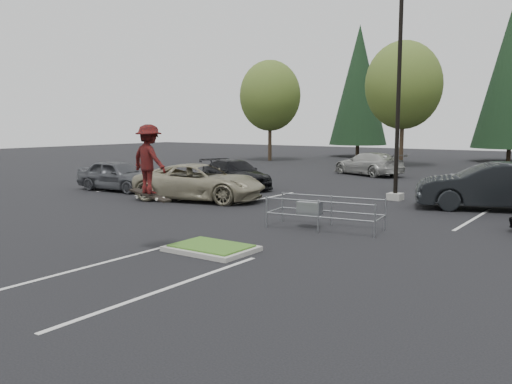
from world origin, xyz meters
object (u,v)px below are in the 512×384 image
Objects in this scene: decid_a at (270,98)px; decid_b at (403,88)px; car_l_grey at (118,175)px; car_far_silver at (369,164)px; car_l_tan at (199,182)px; car_l_black at (234,174)px; skateboarder at (149,160)px; cart_corral at (313,208)px; car_r_charc at (491,186)px; light_pole at (398,95)px; conif_a at (359,85)px.

decid_a is 12.02m from decid_b.
car_l_grey is 16.31m from car_far_silver.
decid_b reaches higher than car_l_grey.
car_l_tan is 1.14× the size of car_l_black.
skateboarder reaches higher than car_l_tan.
car_l_tan reaches higher than car_l_grey.
skateboarder is 9.73m from car_l_tan.
decid_a is 4.55× the size of skateboarder.
decid_a is at bearing 118.11° from cart_corral.
car_r_charc is at bearing -66.13° from car_l_black.
light_pole is 25.86m from decid_a.
decid_b is at bearing 96.42° from cart_corral.
car_l_grey is 17.09m from car_r_charc.
car_l_tan is at bearing -96.15° from car_l_grey.
light_pole is 12.03m from car_far_silver.
car_r_charc reaches higher than cart_corral.
car_far_silver is (1.01, -8.53, -5.30)m from decid_b.
decid_b is 4.93× the size of skateboarder.
car_l_grey reaches higher than cart_corral.
car_l_black is (-8.66, 7.20, 0.09)m from cart_corral.
cart_corral is 11.26m from car_l_black.
car_l_grey is at bearing -86.61° from conif_a.
conif_a is at bearing -167.98° from car_r_charc.
light_pole is 9.34m from car_l_black.
car_l_tan reaches higher than cart_corral.
skateboarder is (16.81, -31.03, -3.16)m from decid_a.
decid_b reaches higher than car_far_silver.
car_l_grey reaches higher than car_far_silver.
car_r_charc is (3.84, 7.20, 0.28)m from cart_corral.
car_l_black is at bearing -110.97° from car_r_charc.
car_l_grey is at bearing -30.91° from skateboarder.
decid_b is 24.59m from car_l_grey.
skateboarder is at bearing -127.58° from car_l_black.
car_r_charc is at bearing -7.13° from light_pole.
cart_corral is at bearing -105.87° from car_l_black.
car_l_grey is at bearing 158.90° from cart_corral.
light_pole is 2.26× the size of car_l_grey.
light_pole reaches higher than car_l_grey.
light_pole is at bearing -90.99° from skateboarder.
conif_a reaches higher than cart_corral.
car_l_tan is (-7.00, -5.00, -3.77)m from light_pole.
decid_b is 1.69× the size of car_l_tan.
decid_b reaches higher than car_l_tan.
car_far_silver is (13.01, -8.03, -4.84)m from decid_a.
decid_a is (-18.51, 18.03, 1.02)m from light_pole.
conif_a is at bearing -1.44° from car_l_tan.
car_l_tan is 1.27× the size of car_l_grey.
decid_a reaches higher than car_r_charc.
decid_b is 32.10m from skateboarder.
decid_b is at bearing -15.44° from car_l_tan.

